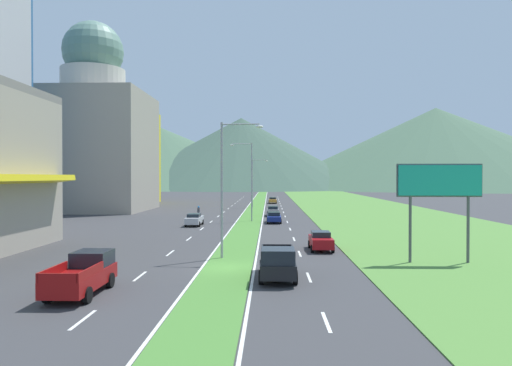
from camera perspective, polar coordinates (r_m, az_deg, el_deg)
ground_plane at (r=31.59m, az=-3.42°, el=-10.25°), size 600.00×600.00×0.00m
grass_median at (r=91.13m, az=-0.07°, el=-3.03°), size 3.20×240.00×0.06m
grass_verge_right at (r=92.82m, az=12.76°, el=-2.98°), size 24.00×240.00×0.06m
lane_dash_left_1 at (r=21.95m, az=-20.10°, el=-15.20°), size 0.16×2.80×0.01m
lane_dash_left_2 at (r=29.98m, az=-13.81°, el=-10.85°), size 0.16×2.80×0.01m
lane_dash_left_3 at (r=38.31m, az=-10.30°, el=-8.30°), size 0.16×2.80×0.01m
lane_dash_left_4 at (r=46.78m, az=-8.07°, el=-6.66°), size 0.16×2.80×0.01m
lane_dash_left_5 at (r=55.32m, az=-6.54°, el=-5.51°), size 0.16×2.80×0.01m
lane_dash_left_6 at (r=63.90m, az=-5.42°, el=-4.67°), size 0.16×2.80×0.01m
lane_dash_left_7 at (r=72.52m, az=-4.57°, el=-4.02°), size 0.16×2.80×0.01m
lane_dash_left_8 at (r=81.15m, az=-3.90°, el=-3.51°), size 0.16×2.80×0.01m
lane_dash_left_9 at (r=89.80m, az=-3.36°, el=-3.10°), size 0.16×2.80×0.01m
lane_dash_left_10 at (r=98.46m, az=-2.92°, el=-2.77°), size 0.16×2.80×0.01m
lane_dash_left_11 at (r=107.13m, az=-2.54°, el=-2.48°), size 0.16×2.80×0.01m
lane_dash_left_12 at (r=115.80m, az=-2.23°, el=-2.24°), size 0.16×2.80×0.01m
lane_dash_left_13 at (r=124.48m, az=-1.96°, el=-2.03°), size 0.16×2.80×0.01m
lane_dash_left_14 at (r=133.16m, az=-1.72°, el=-1.85°), size 0.16×2.80×0.01m
lane_dash_left_15 at (r=141.85m, az=-1.51°, el=-1.69°), size 0.16×2.80×0.01m
lane_dash_right_1 at (r=20.63m, az=8.46°, el=-16.21°), size 0.16×2.80×0.01m
lane_dash_right_2 at (r=29.03m, az=6.39°, el=-11.22°), size 0.16×2.80×0.01m
lane_dash_right_3 at (r=37.57m, az=5.28°, el=-8.47°), size 0.16×2.80×0.01m
lane_dash_right_4 at (r=46.17m, az=4.60°, el=-6.75°), size 0.16×2.80×0.01m
lane_dash_right_5 at (r=54.81m, az=4.13°, el=-5.56°), size 0.16×2.80×0.01m
lane_dash_right_6 at (r=63.46m, az=3.79°, el=-4.70°), size 0.16×2.80×0.01m
lane_dash_right_7 at (r=72.13m, az=3.53°, el=-4.05°), size 0.16×2.80×0.01m
lane_dash_right_8 at (r=80.81m, az=3.33°, el=-3.53°), size 0.16×2.80×0.01m
lane_dash_right_9 at (r=89.49m, az=3.17°, el=-3.12°), size 0.16×2.80×0.01m
lane_dash_right_10 at (r=98.18m, az=3.03°, el=-2.78°), size 0.16×2.80×0.01m
lane_dash_right_11 at (r=106.87m, az=2.92°, el=-2.49°), size 0.16×2.80×0.01m
lane_dash_right_12 at (r=115.56m, az=2.83°, el=-2.25°), size 0.16×2.80×0.01m
lane_dash_right_13 at (r=124.25m, az=2.75°, el=-2.04°), size 0.16×2.80×0.01m
lane_dash_right_14 at (r=132.95m, az=2.68°, el=-1.86°), size 0.16×2.80×0.01m
lane_dash_right_15 at (r=141.65m, az=2.61°, el=-1.70°), size 0.16×2.80×0.01m
edge_line_median_left at (r=91.20m, az=-1.17°, el=-3.04°), size 0.16×240.00×0.01m
edge_line_median_right at (r=91.09m, az=1.03°, el=-3.05°), size 0.16×240.00×0.01m
domed_building at (r=90.15m, az=-18.98°, el=5.46°), size 19.24×19.24×33.81m
midrise_colored at (r=113.17m, az=-15.63°, el=3.01°), size 13.86×13.86×21.11m
hill_far_left at (r=280.88m, az=-11.78°, el=3.11°), size 169.96×169.96×35.43m
hill_far_center at (r=258.34m, az=-1.78°, el=3.63°), size 140.67×140.67×38.15m
hill_far_right at (r=282.80m, az=20.82°, el=3.98°), size 190.89×190.89×44.55m
street_lamp_near at (r=34.78m, az=-3.61°, el=0.29°), size 3.15×0.46×10.03m
street_lamp_mid at (r=63.79m, az=-0.78°, el=0.76°), size 3.03×0.49×10.63m
street_lamp_far at (r=92.93m, az=-0.22°, el=0.40°), size 3.14×0.29×9.50m
billboard_roadside at (r=35.19m, az=21.23°, el=-0.32°), size 5.90×0.28×6.94m
car_0 at (r=107.85m, az=2.02°, el=-2.08°), size 1.87×4.76×1.37m
car_1 at (r=73.13m, az=2.05°, el=-3.38°), size 1.88×4.56×1.50m
car_2 at (r=59.07m, az=-7.44°, el=-4.36°), size 1.85×4.80×1.49m
car_3 at (r=62.25m, az=2.19°, el=-4.14°), size 1.93×4.54×1.40m
car_4 at (r=39.43m, az=7.81°, el=-6.89°), size 1.85×4.06×1.54m
pickup_truck_0 at (r=28.15m, az=2.63°, el=-9.56°), size 2.18×5.40×2.00m
pickup_truck_1 at (r=26.44m, az=-20.07°, el=-10.29°), size 2.18×5.40×2.00m
motorcycle_rider at (r=69.28m, az=-6.93°, el=-3.63°), size 0.36×2.00×1.80m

